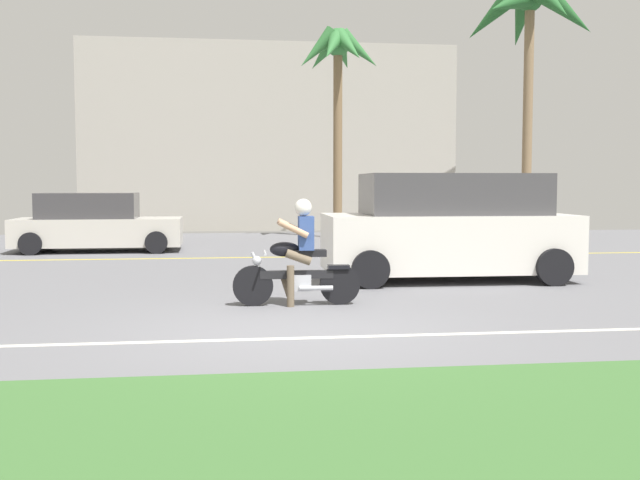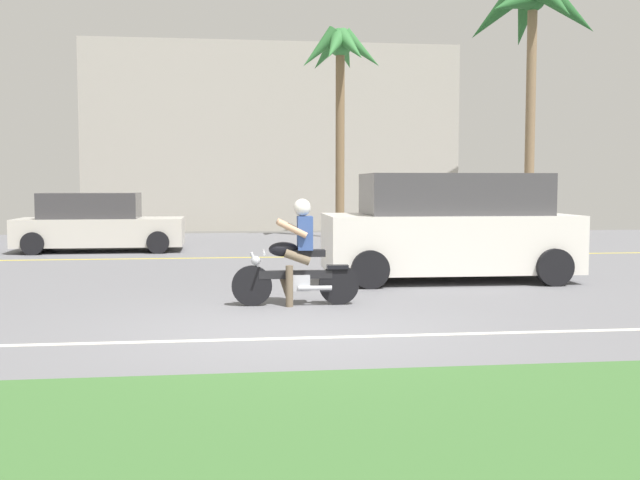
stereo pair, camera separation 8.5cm
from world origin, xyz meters
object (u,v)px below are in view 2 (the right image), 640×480
object	(u,v)px
motorcyclist	(297,260)
palm_tree_2	(531,15)
parked_car_1	(98,224)
suv_nearby	(450,228)
palm_tree_0	(340,63)

from	to	relation	value
motorcyclist	palm_tree_2	size ratio (longest dim) A/B	0.21
palm_tree_2	parked_car_1	bearing A→B (deg)	-163.31
parked_car_1	palm_tree_2	bearing A→B (deg)	16.69
suv_nearby	palm_tree_2	world-z (taller)	palm_tree_2
suv_nearby	palm_tree_0	xyz separation A→B (m)	(-0.37, 10.83, 4.66)
suv_nearby	palm_tree_0	world-z (taller)	palm_tree_0
parked_car_1	palm_tree_2	distance (m)	15.24
motorcyclist	suv_nearby	size ratio (longest dim) A/B	0.39
parked_car_1	palm_tree_0	size ratio (longest dim) A/B	0.62
palm_tree_0	palm_tree_2	world-z (taller)	palm_tree_2
parked_car_1	palm_tree_2	world-z (taller)	palm_tree_2
palm_tree_2	motorcyclist	bearing A→B (deg)	-123.99
parked_car_1	palm_tree_2	xyz separation A→B (m)	(13.19, 3.95, 6.52)
motorcyclist	palm_tree_0	bearing A→B (deg)	78.79
motorcyclist	suv_nearby	distance (m)	3.92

